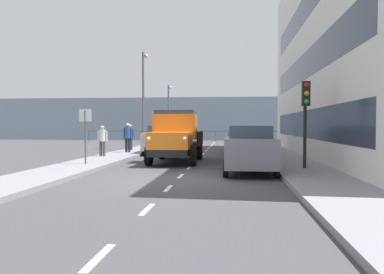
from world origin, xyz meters
TOP-DOWN VIEW (x-y plane):
  - ground_plane at (0.00, -8.99)m, footprint 80.00×80.00m
  - sidewalk_left at (-4.40, -8.99)m, footprint 2.16×41.26m
  - sidewalk_right at (4.40, -8.99)m, footprint 2.16×41.26m
  - road_centreline_markings at (0.00, -8.61)m, footprint 0.12×37.29m
  - sea_horizon at (0.00, -32.62)m, footprint 80.00×0.80m
  - seawall_railing at (-0.00, -29.02)m, footprint 28.08×0.08m
  - truck_vintage_orange at (0.86, -5.45)m, footprint 2.17×5.64m
  - car_grey_kerbside_near at (-2.37, -1.83)m, footprint 1.84×3.88m
  - car_maroon_kerbside_1 at (-2.37, -6.51)m, footprint 1.76×4.31m
  - car_navy_kerbside_2 at (-2.37, -11.96)m, footprint 1.79×4.33m
  - car_silver_oppositeside_0 at (2.37, -10.82)m, footprint 1.96×4.12m
  - car_red_oppositeside_1 at (2.37, -16.73)m, footprint 1.90×3.91m
  - pedestrian_near_railing at (4.91, -7.09)m, footprint 0.53×0.34m
  - pedestrian_strolling at (4.37, -9.99)m, footprint 0.53×0.34m
  - pedestrian_couple_b at (4.85, -12.32)m, footprint 0.53×0.34m
  - pedestrian_couple_a at (3.90, -15.46)m, footprint 0.53×0.34m
  - traffic_light_near at (-4.43, -2.33)m, footprint 0.28×0.41m
  - lamp_post_promenade at (4.59, -15.15)m, footprint 0.32×1.14m
  - lamp_post_far at (4.44, -25.36)m, footprint 0.32×1.14m
  - street_sign at (4.26, -3.12)m, footprint 0.50×0.07m

SIDE VIEW (x-z plane):
  - ground_plane at x=0.00m, z-range 0.00..0.00m
  - road_centreline_markings at x=0.00m, z-range 0.00..0.01m
  - sidewalk_left at x=-4.40m, z-range 0.00..0.15m
  - sidewalk_right at x=4.40m, z-range 0.00..0.15m
  - car_grey_kerbside_near at x=-2.37m, z-range 0.03..1.75m
  - car_red_oppositeside_1 at x=2.37m, z-range 0.03..1.75m
  - car_maroon_kerbside_1 at x=-2.37m, z-range 0.04..1.76m
  - car_navy_kerbside_2 at x=-2.37m, z-range 0.04..1.76m
  - car_silver_oppositeside_0 at x=2.37m, z-range 0.04..1.76m
  - seawall_railing at x=0.00m, z-range 0.32..1.52m
  - pedestrian_couple_a at x=3.90m, z-range 0.28..1.85m
  - pedestrian_near_railing at x=4.91m, z-range 0.28..1.86m
  - pedestrian_couple_b at x=4.85m, z-range 0.29..1.95m
  - pedestrian_strolling at x=4.37m, z-range 0.30..2.02m
  - truck_vintage_orange at x=0.86m, z-range -0.04..2.39m
  - street_sign at x=4.26m, z-range 0.56..2.81m
  - traffic_light_near at x=-4.43m, z-range 0.87..4.07m
  - sea_horizon at x=0.00m, z-range 0.00..5.00m
  - lamp_post_far at x=4.44m, z-range 0.74..6.27m
  - lamp_post_promenade at x=4.59m, z-range 0.78..7.62m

